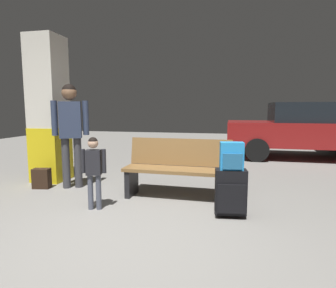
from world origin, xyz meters
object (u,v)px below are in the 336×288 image
structural_pillar (49,110)px  parked_car_near (307,129)px  suitcase (231,192)px  bench (178,169)px  backpack_dark_floor (42,179)px  adult (70,125)px  backpack_bright (232,156)px  child (94,165)px

structural_pillar → parked_car_near: structural_pillar is taller
structural_pillar → parked_car_near: 6.44m
structural_pillar → suitcase: 3.66m
bench → suitcase: 1.03m
suitcase → parked_car_near: size_ratio=0.15×
bench → backpack_dark_floor: size_ratio=4.74×
suitcase → adult: adult is taller
structural_pillar → backpack_bright: 3.56m
child → adult: adult is taller
suitcase → child: bearing=-176.3°
backpack_bright → parked_car_near: size_ratio=0.08×
structural_pillar → suitcase: bearing=-19.4°
suitcase → backpack_bright: (0.00, -0.00, 0.45)m
suitcase → backpack_dark_floor: bearing=168.6°
bench → parked_car_near: 5.00m
suitcase → adult: size_ratio=0.34×
structural_pillar → backpack_bright: size_ratio=7.82×
suitcase → bench: bearing=140.8°
parked_car_near → suitcase: bearing=-112.5°
backpack_dark_floor → suitcase: bearing=-11.4°
bench → suitcase: bench is taller
suitcase → child: child is taller
bench → child: 1.26m
adult → parked_car_near: adult is taller
backpack_bright → parked_car_near: (1.98, 4.79, 0.03)m
child → adult: (-0.87, 0.90, 0.48)m
structural_pillar → child: structural_pillar is taller
child → parked_car_near: (3.77, 4.91, 0.20)m
backpack_bright → adult: size_ratio=0.19×
bench → suitcase: bearing=-39.2°
backpack_bright → adult: (-2.65, 0.79, 0.31)m
structural_pillar → parked_car_near: size_ratio=0.65×
backpack_bright → child: 1.80m
structural_pillar → adult: 0.80m
child → backpack_dark_floor: bearing=151.1°
parked_car_near → child: bearing=-127.5°
child → parked_car_near: bearing=52.5°
adult → backpack_dark_floor: (-0.49, -0.15, -0.92)m
bench → backpack_dark_floor: bearing=-179.8°
bench → parked_car_near: size_ratio=0.39×
structural_pillar → parked_car_near: (5.30, 3.62, -0.51)m
child → adult: 1.34m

